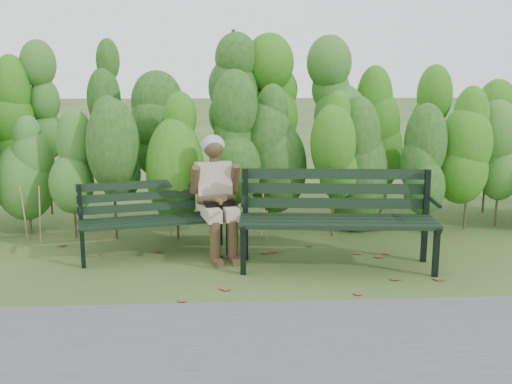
{
  "coord_description": "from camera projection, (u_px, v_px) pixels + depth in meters",
  "views": [
    {
      "loc": [
        -0.35,
        -5.96,
        2.03
      ],
      "look_at": [
        0.0,
        0.35,
        0.75
      ],
      "focal_mm": 42.0,
      "sensor_mm": 36.0,
      "label": 1
    }
  ],
  "objects": [
    {
      "name": "seated_woman",
      "position": [
        216.0,
        190.0,
        6.66
      ],
      "size": [
        0.59,
        0.86,
        1.33
      ],
      "color": "beige",
      "rests_on": "ground"
    },
    {
      "name": "footpath",
      "position": [
        277.0,
        372.0,
        4.1
      ],
      "size": [
        60.0,
        2.5,
        0.01
      ],
      "primitive_type": "cube",
      "color": "#474749",
      "rests_on": "ground"
    },
    {
      "name": "bench_left",
      "position": [
        154.0,
        212.0,
        6.68
      ],
      "size": [
        1.72,
        0.9,
        0.82
      ],
      "color": "black",
      "rests_on": "ground"
    },
    {
      "name": "ground",
      "position": [
        258.0,
        269.0,
        6.25
      ],
      "size": [
        80.0,
        80.0,
        0.0
      ],
      "primitive_type": "plane",
      "color": "#305121"
    },
    {
      "name": "bench_right",
      "position": [
        337.0,
        210.0,
        6.28
      ],
      "size": [
        2.07,
        0.83,
        1.01
      ],
      "color": "black",
      "rests_on": "ground"
    },
    {
      "name": "hedge_band",
      "position": [
        250.0,
        131.0,
        7.82
      ],
      "size": [
        11.04,
        1.67,
        2.42
      ],
      "color": "#47381E",
      "rests_on": "ground"
    },
    {
      "name": "leaf_litter",
      "position": [
        265.0,
        273.0,
        6.1
      ],
      "size": [
        5.35,
        2.25,
        0.01
      ],
      "color": "brown",
      "rests_on": "ground"
    }
  ]
}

